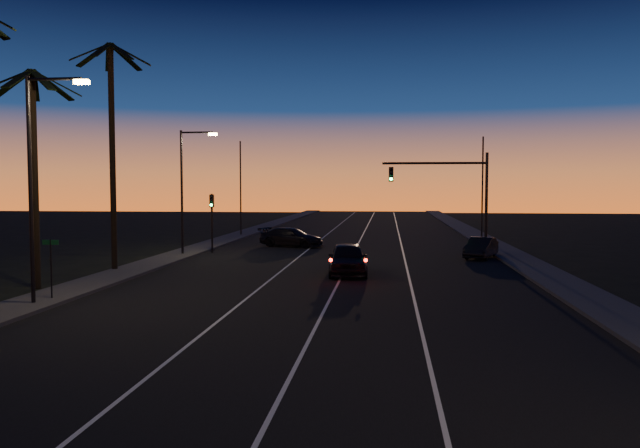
# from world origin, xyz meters

# --- Properties ---
(road) EXTENTS (20.00, 170.00, 0.01)m
(road) POSITION_xyz_m (0.00, 30.00, 0.01)
(road) COLOR black
(road) RESTS_ON ground
(sidewalk_left) EXTENTS (2.40, 170.00, 0.16)m
(sidewalk_left) POSITION_xyz_m (-11.20, 30.00, 0.08)
(sidewalk_left) COLOR #333331
(sidewalk_left) RESTS_ON ground
(sidewalk_right) EXTENTS (2.40, 170.00, 0.16)m
(sidewalk_right) POSITION_xyz_m (11.20, 30.00, 0.08)
(sidewalk_right) COLOR #333331
(sidewalk_right) RESTS_ON ground
(lane_stripe_left) EXTENTS (0.12, 160.00, 0.01)m
(lane_stripe_left) POSITION_xyz_m (-3.00, 30.00, 0.02)
(lane_stripe_left) COLOR silver
(lane_stripe_left) RESTS_ON road
(lane_stripe_mid) EXTENTS (0.12, 160.00, 0.01)m
(lane_stripe_mid) POSITION_xyz_m (0.50, 30.00, 0.02)
(lane_stripe_mid) COLOR silver
(lane_stripe_mid) RESTS_ON road
(lane_stripe_right) EXTENTS (0.12, 160.00, 0.01)m
(lane_stripe_right) POSITION_xyz_m (4.00, 30.00, 0.02)
(lane_stripe_right) COLOR silver
(lane_stripe_right) RESTS_ON road
(palm_mid) EXTENTS (4.25, 4.16, 10.03)m
(palm_mid) POSITION_xyz_m (-13.20, 24.00, 6.25)
(palm_mid) COLOR black
(palm_mid) RESTS_ON ground
(palm_far) EXTENTS (4.25, 4.16, 12.53)m
(palm_far) POSITION_xyz_m (-12.20, 30.00, 7.61)
(palm_far) COLOR black
(palm_far) RESTS_ON ground
(streetlight_left_near) EXTENTS (2.55, 0.26, 9.00)m
(streetlight_left_near) POSITION_xyz_m (-10.70, 20.00, 5.32)
(streetlight_left_near) COLOR black
(streetlight_left_near) RESTS_ON ground
(streetlight_left_far) EXTENTS (2.55, 0.26, 8.50)m
(streetlight_left_far) POSITION_xyz_m (-10.69, 38.00, 5.06)
(streetlight_left_far) COLOR black
(streetlight_left_far) RESTS_ON ground
(street_sign) EXTENTS (0.70, 0.06, 2.60)m
(street_sign) POSITION_xyz_m (-10.80, 21.00, 1.66)
(street_sign) COLOR black
(street_sign) RESTS_ON ground
(signal_mast) EXTENTS (7.10, 0.41, 7.00)m
(signal_mast) POSITION_xyz_m (7.14, 39.99, 4.78)
(signal_mast) COLOR black
(signal_mast) RESTS_ON ground
(signal_post) EXTENTS (0.28, 0.37, 4.20)m
(signal_post) POSITION_xyz_m (-9.50, 39.98, 2.89)
(signal_post) COLOR black
(signal_post) RESTS_ON ground
(far_pole_left) EXTENTS (0.14, 0.14, 9.00)m
(far_pole_left) POSITION_xyz_m (-11.00, 55.00, 4.50)
(far_pole_left) COLOR black
(far_pole_left) RESTS_ON ground
(far_pole_right) EXTENTS (0.14, 0.14, 9.00)m
(far_pole_right) POSITION_xyz_m (11.00, 52.00, 4.50)
(far_pole_right) COLOR black
(far_pole_right) RESTS_ON ground
(lead_car) EXTENTS (2.37, 5.70, 1.70)m
(lead_car) POSITION_xyz_m (0.77, 30.16, 0.86)
(lead_car) COLOR black
(lead_car) RESTS_ON road
(right_car) EXTENTS (2.83, 4.38, 1.36)m
(right_car) POSITION_xyz_m (9.00, 38.67, 0.69)
(right_car) COLOR black
(right_car) RESTS_ON road
(cross_car) EXTENTS (5.48, 3.48, 1.48)m
(cross_car) POSITION_xyz_m (-4.59, 45.07, 0.75)
(cross_car) COLOR black
(cross_car) RESTS_ON road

